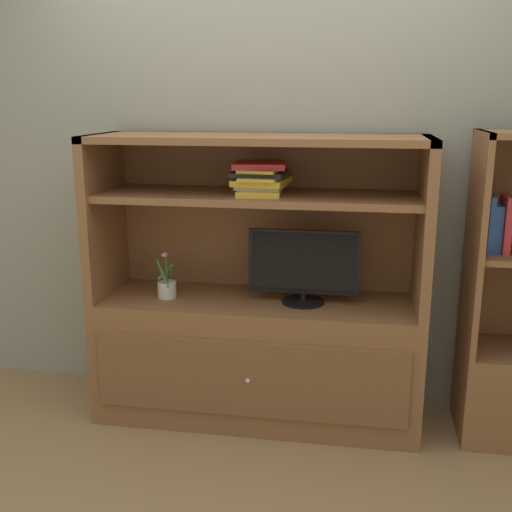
{
  "coord_description": "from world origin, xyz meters",
  "views": [
    {
      "loc": [
        0.52,
        -2.69,
        1.69
      ],
      "look_at": [
        0.0,
        0.35,
        0.91
      ],
      "focal_mm": 43.6,
      "sensor_mm": 36.0,
      "label": 1
    }
  ],
  "objects_px": {
    "bookshelf_tall": "(511,341)",
    "tv_monitor": "(304,266)",
    "potted_plant": "(167,288)",
    "upright_book_row": "(500,226)",
    "magazine_stack": "(261,178)",
    "media_console": "(258,329)"
  },
  "relations": [
    {
      "from": "media_console",
      "to": "potted_plant",
      "type": "xyz_separation_m",
      "value": [
        -0.48,
        -0.06,
        0.23
      ]
    },
    {
      "from": "potted_plant",
      "to": "upright_book_row",
      "type": "height_order",
      "value": "upright_book_row"
    },
    {
      "from": "potted_plant",
      "to": "magazine_stack",
      "type": "height_order",
      "value": "magazine_stack"
    },
    {
      "from": "potted_plant",
      "to": "magazine_stack",
      "type": "distance_m",
      "value": 0.77
    },
    {
      "from": "potted_plant",
      "to": "media_console",
      "type": "bearing_deg",
      "value": 6.58
    },
    {
      "from": "magazine_stack",
      "to": "upright_book_row",
      "type": "height_order",
      "value": "magazine_stack"
    },
    {
      "from": "tv_monitor",
      "to": "bookshelf_tall",
      "type": "bearing_deg",
      "value": 1.53
    },
    {
      "from": "magazine_stack",
      "to": "potted_plant",
      "type": "bearing_deg",
      "value": -174.19
    },
    {
      "from": "magazine_stack",
      "to": "bookshelf_tall",
      "type": "bearing_deg",
      "value": 0.5
    },
    {
      "from": "media_console",
      "to": "magazine_stack",
      "type": "bearing_deg",
      "value": -16.85
    },
    {
      "from": "tv_monitor",
      "to": "magazine_stack",
      "type": "xyz_separation_m",
      "value": [
        -0.23,
        0.02,
        0.45
      ]
    },
    {
      "from": "potted_plant",
      "to": "upright_book_row",
      "type": "xyz_separation_m",
      "value": [
        1.67,
        0.05,
        0.39
      ]
    },
    {
      "from": "magazine_stack",
      "to": "media_console",
      "type": "bearing_deg",
      "value": 163.15
    },
    {
      "from": "tv_monitor",
      "to": "upright_book_row",
      "type": "xyz_separation_m",
      "value": [
        0.94,
        0.02,
        0.24
      ]
    },
    {
      "from": "media_console",
      "to": "bookshelf_tall",
      "type": "relative_size",
      "value": 1.11
    },
    {
      "from": "bookshelf_tall",
      "to": "upright_book_row",
      "type": "height_order",
      "value": "bookshelf_tall"
    },
    {
      "from": "bookshelf_tall",
      "to": "media_console",
      "type": "bearing_deg",
      "value": -179.72
    },
    {
      "from": "magazine_stack",
      "to": "tv_monitor",
      "type": "bearing_deg",
      "value": -4.26
    },
    {
      "from": "potted_plant",
      "to": "magazine_stack",
      "type": "xyz_separation_m",
      "value": [
        0.5,
        0.05,
        0.59
      ]
    },
    {
      "from": "tv_monitor",
      "to": "magazine_stack",
      "type": "distance_m",
      "value": 0.5
    },
    {
      "from": "tv_monitor",
      "to": "bookshelf_tall",
      "type": "xyz_separation_m",
      "value": [
        1.05,
        0.03,
        -0.35
      ]
    },
    {
      "from": "bookshelf_tall",
      "to": "tv_monitor",
      "type": "bearing_deg",
      "value": -178.47
    }
  ]
}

